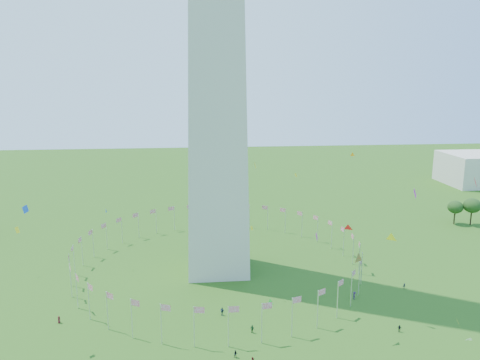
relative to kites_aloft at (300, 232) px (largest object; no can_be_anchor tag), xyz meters
name	(u,v)px	position (x,y,z in m)	size (l,w,h in m)	color
flag_ring	(218,255)	(-17.05, 28.00, -15.75)	(80.24, 80.24, 9.00)	silver
kites_aloft	(300,232)	(0.00, 0.00, 0.00)	(104.58, 68.14, 32.40)	red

